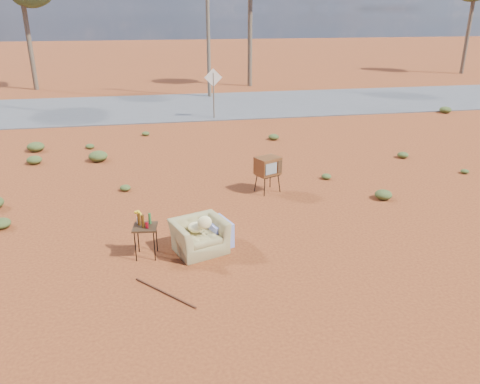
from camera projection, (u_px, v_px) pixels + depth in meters
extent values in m
plane|color=brown|center=(220.00, 247.00, 9.61)|extent=(140.00, 140.00, 0.00)
cube|color=#565659|center=(176.00, 107.00, 23.33)|extent=(140.00, 7.00, 0.04)
imported|color=#958551|center=(199.00, 231.00, 9.31)|extent=(1.17, 0.95, 0.88)
ellipsoid|color=#FFE99B|center=(196.00, 227.00, 9.30)|extent=(0.32, 0.32, 0.19)
ellipsoid|color=#FFE99B|center=(205.00, 222.00, 9.11)|extent=(0.28, 0.14, 0.28)
cube|color=#212E9A|center=(218.00, 232.00, 9.68)|extent=(0.61, 0.76, 0.52)
cube|color=black|center=(268.00, 175.00, 12.34)|extent=(0.65, 0.59, 0.03)
cylinder|color=black|center=(265.00, 187.00, 12.16)|extent=(0.03, 0.03, 0.48)
cylinder|color=black|center=(279.00, 183.00, 12.42)|extent=(0.03, 0.03, 0.48)
cylinder|color=black|center=(256.00, 183.00, 12.44)|extent=(0.03, 0.03, 0.48)
cylinder|color=black|center=(270.00, 179.00, 12.71)|extent=(0.03, 0.03, 0.48)
cube|color=brown|center=(268.00, 166.00, 12.25)|extent=(0.74, 0.67, 0.46)
cube|color=gray|center=(271.00, 169.00, 12.02)|extent=(0.33, 0.17, 0.29)
cube|color=#472D19|center=(280.00, 167.00, 12.18)|extent=(0.13, 0.07, 0.33)
cube|color=#382414|center=(145.00, 227.00, 9.03)|extent=(0.51, 0.51, 0.04)
cylinder|color=black|center=(135.00, 246.00, 8.97)|extent=(0.02, 0.02, 0.64)
cylinder|color=black|center=(154.00, 246.00, 8.99)|extent=(0.02, 0.02, 0.64)
cylinder|color=black|center=(138.00, 238.00, 9.31)|extent=(0.02, 0.02, 0.64)
cylinder|color=black|center=(157.00, 237.00, 9.32)|extent=(0.02, 0.02, 0.64)
cylinder|color=#45280B|center=(139.00, 220.00, 9.02)|extent=(0.06, 0.06, 0.24)
cylinder|color=#45280B|center=(143.00, 222.00, 8.91)|extent=(0.06, 0.06, 0.25)
cylinder|color=#275D29|center=(150.00, 219.00, 9.07)|extent=(0.05, 0.05, 0.22)
cylinder|color=#B40E1F|center=(147.00, 225.00, 8.92)|extent=(0.06, 0.06, 0.12)
cylinder|color=silver|center=(139.00, 220.00, 9.12)|extent=(0.07, 0.07, 0.13)
ellipsoid|color=yellow|center=(138.00, 213.00, 9.06)|extent=(0.15, 0.15, 0.11)
cylinder|color=#512915|center=(165.00, 293.00, 8.03)|extent=(1.00, 1.10, 0.04)
cylinder|color=brown|center=(214.00, 96.00, 20.48)|extent=(0.06, 0.06, 2.00)
cube|color=silver|center=(213.00, 77.00, 20.19)|extent=(0.78, 0.04, 0.78)
cylinder|color=brown|center=(29.00, 38.00, 27.26)|extent=(0.28, 0.28, 6.00)
cylinder|color=brown|center=(250.00, 28.00, 28.41)|extent=(0.28, 0.28, 7.00)
cylinder|color=brown|center=(469.00, 28.00, 34.18)|extent=(0.28, 0.28, 6.50)
cylinder|color=brown|center=(208.00, 20.00, 24.50)|extent=(0.20, 0.20, 8.00)
ellipsoid|color=#4A5826|center=(383.00, 195.00, 12.00)|extent=(0.44, 0.44, 0.24)
ellipsoid|color=#4A5826|center=(98.00, 156.00, 14.98)|extent=(0.60, 0.60, 0.33)
ellipsoid|color=#4A5826|center=(403.00, 155.00, 15.33)|extent=(0.36, 0.36, 0.20)
ellipsoid|color=#4A5826|center=(274.00, 137.00, 17.44)|extent=(0.40, 0.40, 0.22)
ellipsoid|color=#4A5826|center=(146.00, 134.00, 18.01)|extent=(0.30, 0.30, 0.17)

